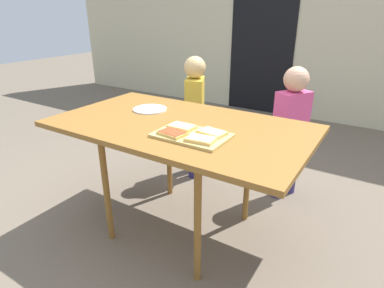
{
  "coord_description": "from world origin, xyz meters",
  "views": [
    {
      "loc": [
        1.03,
        -1.5,
        1.39
      ],
      "look_at": [
        0.09,
        0.0,
        0.64
      ],
      "focal_mm": 30.19,
      "sensor_mm": 36.0,
      "label": 1
    }
  ],
  "objects_px": {
    "plate_white_left": "(150,109)",
    "cutting_board": "(192,135)",
    "dining_table": "(180,132)",
    "pizza_slice_near_left": "(172,133)",
    "child_right": "(291,125)",
    "child_left": "(195,110)",
    "pizza_slice_near_right": "(201,139)",
    "pizza_slice_far_left": "(182,127)",
    "pizza_slice_far_right": "(212,132)",
    "garden_hose_coil": "(172,104)"
  },
  "relations": [
    {
      "from": "dining_table",
      "to": "pizza_slice_near_right",
      "type": "xyz_separation_m",
      "value": [
        0.26,
        -0.2,
        0.08
      ]
    },
    {
      "from": "cutting_board",
      "to": "pizza_slice_near_right",
      "type": "relative_size",
      "value": 2.53
    },
    {
      "from": "dining_table",
      "to": "cutting_board",
      "type": "bearing_deg",
      "value": -39.19
    },
    {
      "from": "pizza_slice_near_right",
      "to": "cutting_board",
      "type": "bearing_deg",
      "value": 147.64
    },
    {
      "from": "pizza_slice_near_right",
      "to": "pizza_slice_near_left",
      "type": "bearing_deg",
      "value": -178.43
    },
    {
      "from": "pizza_slice_near_right",
      "to": "child_right",
      "type": "relative_size",
      "value": 0.15
    },
    {
      "from": "garden_hose_coil",
      "to": "cutting_board",
      "type": "bearing_deg",
      "value": -52.39
    },
    {
      "from": "pizza_slice_far_right",
      "to": "pizza_slice_near_right",
      "type": "xyz_separation_m",
      "value": [
        -0.0,
        -0.11,
        0.0
      ]
    },
    {
      "from": "pizza_slice_far_right",
      "to": "pizza_slice_near_left",
      "type": "distance_m",
      "value": 0.21
    },
    {
      "from": "pizza_slice_near_right",
      "to": "pizza_slice_far_left",
      "type": "relative_size",
      "value": 1.05
    },
    {
      "from": "cutting_board",
      "to": "pizza_slice_near_right",
      "type": "distance_m",
      "value": 0.11
    },
    {
      "from": "child_right",
      "to": "pizza_slice_near_left",
      "type": "bearing_deg",
      "value": -109.36
    },
    {
      "from": "pizza_slice_near_left",
      "to": "child_left",
      "type": "distance_m",
      "value": 1.05
    },
    {
      "from": "dining_table",
      "to": "pizza_slice_far_left",
      "type": "distance_m",
      "value": 0.15
    },
    {
      "from": "child_left",
      "to": "cutting_board",
      "type": "bearing_deg",
      "value": -59.31
    },
    {
      "from": "child_right",
      "to": "garden_hose_coil",
      "type": "height_order",
      "value": "child_right"
    },
    {
      "from": "pizza_slice_near_right",
      "to": "child_left",
      "type": "bearing_deg",
      "value": 123.12
    },
    {
      "from": "dining_table",
      "to": "pizza_slice_near_left",
      "type": "xyz_separation_m",
      "value": [
        0.09,
        -0.2,
        0.08
      ]
    },
    {
      "from": "pizza_slice_near_left",
      "to": "child_left",
      "type": "xyz_separation_m",
      "value": [
        -0.44,
        0.93,
        -0.18
      ]
    },
    {
      "from": "dining_table",
      "to": "cutting_board",
      "type": "relative_size",
      "value": 3.91
    },
    {
      "from": "dining_table",
      "to": "pizza_slice_far_left",
      "type": "xyz_separation_m",
      "value": [
        0.08,
        -0.09,
        0.08
      ]
    },
    {
      "from": "dining_table",
      "to": "plate_white_left",
      "type": "distance_m",
      "value": 0.35
    },
    {
      "from": "pizza_slice_far_left",
      "to": "child_left",
      "type": "relative_size",
      "value": 0.14
    },
    {
      "from": "pizza_slice_far_right",
      "to": "child_right",
      "type": "height_order",
      "value": "child_right"
    },
    {
      "from": "dining_table",
      "to": "pizza_slice_near_right",
      "type": "distance_m",
      "value": 0.34
    },
    {
      "from": "pizza_slice_far_left",
      "to": "plate_white_left",
      "type": "height_order",
      "value": "pizza_slice_far_left"
    },
    {
      "from": "pizza_slice_near_left",
      "to": "child_right",
      "type": "bearing_deg",
      "value": 70.64
    },
    {
      "from": "pizza_slice_far_left",
      "to": "plate_white_left",
      "type": "xyz_separation_m",
      "value": [
        -0.41,
        0.22,
        -0.02
      ]
    },
    {
      "from": "pizza_slice_near_right",
      "to": "pizza_slice_near_left",
      "type": "relative_size",
      "value": 0.98
    },
    {
      "from": "pizza_slice_near_left",
      "to": "pizza_slice_far_left",
      "type": "xyz_separation_m",
      "value": [
        -0.01,
        0.11,
        0.0
      ]
    },
    {
      "from": "dining_table",
      "to": "pizza_slice_near_right",
      "type": "relative_size",
      "value": 9.89
    },
    {
      "from": "pizza_slice_near_left",
      "to": "plate_white_left",
      "type": "xyz_separation_m",
      "value": [
        -0.42,
        0.33,
        -0.02
      ]
    },
    {
      "from": "dining_table",
      "to": "pizza_slice_far_right",
      "type": "xyz_separation_m",
      "value": [
        0.27,
        -0.09,
        0.08
      ]
    },
    {
      "from": "pizza_slice_far_left",
      "to": "pizza_slice_far_right",
      "type": "bearing_deg",
      "value": 2.89
    },
    {
      "from": "cutting_board",
      "to": "pizza_slice_far_left",
      "type": "height_order",
      "value": "pizza_slice_far_left"
    },
    {
      "from": "garden_hose_coil",
      "to": "pizza_slice_near_left",
      "type": "bearing_deg",
      "value": -54.18
    },
    {
      "from": "pizza_slice_near_right",
      "to": "child_right",
      "type": "xyz_separation_m",
      "value": [
        0.18,
        1.0,
        -0.19
      ]
    },
    {
      "from": "cutting_board",
      "to": "pizza_slice_near_left",
      "type": "height_order",
      "value": "pizza_slice_near_left"
    },
    {
      "from": "plate_white_left",
      "to": "child_left",
      "type": "distance_m",
      "value": 0.63
    },
    {
      "from": "plate_white_left",
      "to": "cutting_board",
      "type": "bearing_deg",
      "value": -28.17
    },
    {
      "from": "child_right",
      "to": "pizza_slice_far_right",
      "type": "bearing_deg",
      "value": -101.49
    },
    {
      "from": "pizza_slice_near_left",
      "to": "child_left",
      "type": "relative_size",
      "value": 0.15
    },
    {
      "from": "pizza_slice_far_right",
      "to": "garden_hose_coil",
      "type": "height_order",
      "value": "pizza_slice_far_right"
    },
    {
      "from": "dining_table",
      "to": "plate_white_left",
      "type": "xyz_separation_m",
      "value": [
        -0.32,
        0.12,
        0.06
      ]
    },
    {
      "from": "plate_white_left",
      "to": "child_right",
      "type": "bearing_deg",
      "value": 41.32
    },
    {
      "from": "child_left",
      "to": "garden_hose_coil",
      "type": "relative_size",
      "value": 2.9
    },
    {
      "from": "plate_white_left",
      "to": "child_left",
      "type": "bearing_deg",
      "value": 91.67
    },
    {
      "from": "dining_table",
      "to": "pizza_slice_far_left",
      "type": "height_order",
      "value": "pizza_slice_far_left"
    },
    {
      "from": "pizza_slice_far_left",
      "to": "plate_white_left",
      "type": "relative_size",
      "value": 0.65
    },
    {
      "from": "cutting_board",
      "to": "plate_white_left",
      "type": "bearing_deg",
      "value": 151.83
    }
  ]
}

